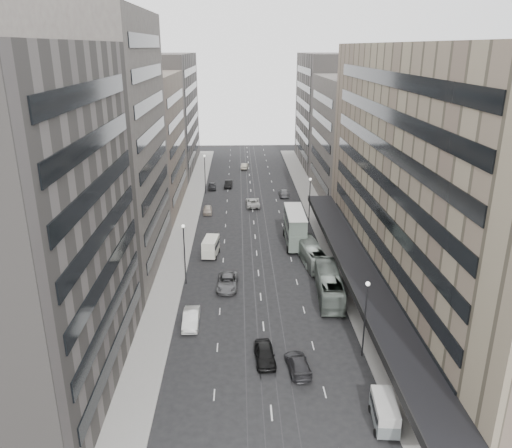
{
  "coord_description": "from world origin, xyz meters",
  "views": [
    {
      "loc": [
        -2.54,
        -47.67,
        29.55
      ],
      "look_at": [
        -0.22,
        18.59,
        5.91
      ],
      "focal_mm": 35.0,
      "sensor_mm": 36.0,
      "label": 1
    }
  ],
  "objects": [
    {
      "name": "vw_microbus",
      "position": [
        9.2,
        -14.68,
        1.28
      ],
      "size": [
        2.28,
        4.42,
        2.3
      ],
      "rotation": [
        0.0,
        0.0,
        -0.1
      ],
      "color": "slate",
      "rests_on": "ground"
    },
    {
      "name": "sedan_2",
      "position": [
        -4.2,
        10.61,
        0.79
      ],
      "size": [
        2.88,
        5.78,
        1.57
      ],
      "primitive_type": "imported",
      "rotation": [
        0.0,
        0.0,
        -0.05
      ],
      "color": "#565659",
      "rests_on": "ground"
    },
    {
      "name": "panel_van",
      "position": [
        -6.87,
        21.19,
        1.53
      ],
      "size": [
        2.63,
        4.63,
        2.78
      ],
      "rotation": [
        0.0,
        0.0,
        -0.13
      ],
      "color": "silver",
      "rests_on": "ground"
    },
    {
      "name": "lamp_left_near",
      "position": [
        -9.7,
        12.0,
        5.2
      ],
      "size": [
        0.44,
        0.44,
        8.32
      ],
      "color": "#262628",
      "rests_on": "ground"
    },
    {
      "name": "sidewalk_right",
      "position": [
        12.0,
        37.5,
        0.07
      ],
      "size": [
        4.0,
        125.0,
        0.15
      ],
      "primitive_type": "cube",
      "color": "gray",
      "rests_on": "ground"
    },
    {
      "name": "bus_far",
      "position": [
        7.73,
        18.07,
        1.46
      ],
      "size": [
        3.53,
        10.67,
        2.92
      ],
      "primitive_type": "imported",
      "rotation": [
        0.0,
        0.0,
        3.25
      ],
      "color": "#95A097",
      "rests_on": "ground"
    },
    {
      "name": "lamp_right_near",
      "position": [
        9.7,
        -5.0,
        5.2
      ],
      "size": [
        0.44,
        0.44,
        8.32
      ],
      "color": "#262628",
      "rests_on": "ground"
    },
    {
      "name": "sedan_5",
      "position": [
        -4.91,
        59.88,
        0.74
      ],
      "size": [
        1.85,
        4.6,
        1.49
      ],
      "primitive_type": "imported",
      "rotation": [
        0.0,
        0.0,
        -0.06
      ],
      "color": "black",
      "rests_on": "ground"
    },
    {
      "name": "building_right_far",
      "position": [
        21.5,
        82.0,
        14.0
      ],
      "size": [
        15.0,
        32.0,
        28.0
      ],
      "primitive_type": "cube",
      "color": "#635E59",
      "rests_on": "ground"
    },
    {
      "name": "sedan_6",
      "position": [
        0.13,
        45.68,
        0.8
      ],
      "size": [
        2.74,
        5.78,
        1.6
      ],
      "primitive_type": "imported",
      "rotation": [
        0.0,
        0.0,
        3.16
      ],
      "color": "beige",
      "rests_on": "ground"
    },
    {
      "name": "building_left_a",
      "position": [
        -21.5,
        -8.0,
        15.0
      ],
      "size": [
        15.0,
        28.0,
        30.0
      ],
      "primitive_type": "cube",
      "color": "#635E59",
      "rests_on": "ground"
    },
    {
      "name": "sedan_4",
      "position": [
        -8.5,
        41.45,
        0.71
      ],
      "size": [
        1.83,
        4.21,
        1.41
      ],
      "primitive_type": "imported",
      "rotation": [
        0.0,
        0.0,
        0.04
      ],
      "color": "#AB9C8D",
      "rests_on": "ground"
    },
    {
      "name": "sedan_8",
      "position": [
        -8.5,
        58.37,
        0.71
      ],
      "size": [
        1.83,
        4.23,
        1.42
      ],
      "primitive_type": "imported",
      "rotation": [
        0.0,
        0.0,
        0.04
      ],
      "color": "black",
      "rests_on": "ground"
    },
    {
      "name": "lamp_left_far",
      "position": [
        -9.7,
        55.0,
        5.2
      ],
      "size": [
        0.44,
        0.44,
        8.32
      ],
      "color": "#262628",
      "rests_on": "ground"
    },
    {
      "name": "sidewalk_left",
      "position": [
        -12.0,
        37.5,
        0.07
      ],
      "size": [
        4.0,
        125.0,
        0.15
      ],
      "primitive_type": "cube",
      "color": "gray",
      "rests_on": "ground"
    },
    {
      "name": "double_decker",
      "position": [
        6.14,
        25.48,
        2.94
      ],
      "size": [
        3.15,
        9.98,
        5.44
      ],
      "rotation": [
        0.0,
        0.0,
        -0.01
      ],
      "color": "slate",
      "rests_on": "ground"
    },
    {
      "name": "ground",
      "position": [
        0.0,
        0.0,
        0.0
      ],
      "size": [
        220.0,
        220.0,
        0.0
      ],
      "primitive_type": "plane",
      "color": "black",
      "rests_on": "ground"
    },
    {
      "name": "department_store",
      "position": [
        21.45,
        8.0,
        14.95
      ],
      "size": [
        19.2,
        60.0,
        30.0
      ],
      "color": "gray",
      "rests_on": "ground"
    },
    {
      "name": "building_left_b",
      "position": [
        -21.5,
        19.0,
        17.0
      ],
      "size": [
        15.0,
        26.0,
        34.0
      ],
      "primitive_type": "cube",
      "color": "#4C4642",
      "rests_on": "ground"
    },
    {
      "name": "sedan_7",
      "position": [
        6.83,
        52.36,
        0.72
      ],
      "size": [
        2.07,
        5.0,
        1.45
      ],
      "primitive_type": "imported",
      "rotation": [
        0.0,
        0.0,
        3.15
      ],
      "color": "slate",
      "rests_on": "ground"
    },
    {
      "name": "building_left_c",
      "position": [
        -21.5,
        46.0,
        12.5
      ],
      "size": [
        15.0,
        28.0,
        25.0
      ],
      "primitive_type": "cube",
      "color": "#756A5B",
      "rests_on": "ground"
    },
    {
      "name": "sedan_1",
      "position": [
        -8.1,
        1.58,
        0.81
      ],
      "size": [
        1.77,
        4.96,
        1.63
      ],
      "primitive_type": "imported",
      "rotation": [
        0.0,
        0.0,
        0.01
      ],
      "color": "white",
      "rests_on": "ground"
    },
    {
      "name": "lamp_right_far",
      "position": [
        9.7,
        35.0,
        5.2
      ],
      "size": [
        0.44,
        0.44,
        8.32
      ],
      "color": "#262628",
      "rests_on": "ground"
    },
    {
      "name": "sedan_3",
      "position": [
        2.96,
        -7.16,
        0.71
      ],
      "size": [
        2.47,
        5.06,
        1.42
      ],
      "primitive_type": "imported",
      "rotation": [
        0.0,
        0.0,
        3.24
      ],
      "color": "#2A2A2D",
      "rests_on": "ground"
    },
    {
      "name": "sedan_0",
      "position": [
        -0.18,
        -5.54,
        0.81
      ],
      "size": [
        2.19,
        4.86,
        1.62
      ],
      "primitive_type": "imported",
      "rotation": [
        0.0,
        0.0,
        0.06
      ],
      "color": "black",
      "rests_on": "ground"
    },
    {
      "name": "building_right_mid",
      "position": [
        21.5,
        52.0,
        12.0
      ],
      "size": [
        15.0,
        28.0,
        24.0
      ],
      "primitive_type": "cube",
      "color": "#4C4642",
      "rests_on": "ground"
    },
    {
      "name": "sedan_9",
      "position": [
        -1.04,
        77.41,
        0.75
      ],
      "size": [
        2.14,
        4.69,
        1.49
      ],
      "primitive_type": "imported",
      "rotation": [
        0.0,
        0.0,
        3.02
      ],
      "color": "#A49D88",
      "rests_on": "ground"
    },
    {
      "name": "bus_near",
      "position": [
        8.5,
        7.82,
        1.65
      ],
      "size": [
        3.64,
        11.99,
        3.29
      ],
      "primitive_type": "imported",
      "rotation": [
        0.0,
        0.0,
        3.07
      ],
      "color": "slate",
      "rests_on": "ground"
    },
    {
      "name": "building_left_d",
      "position": [
        -21.5,
        79.0,
        14.0
      ],
      "size": [
        15.0,
        38.0,
        28.0
      ],
      "primitive_type": "cube",
      "color": "#635E59",
      "rests_on": "ground"
    }
  ]
}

